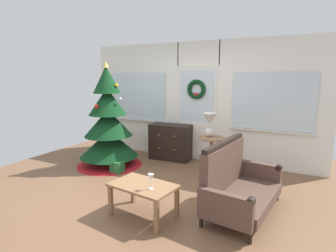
% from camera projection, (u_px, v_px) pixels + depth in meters
% --- Properties ---
extents(ground_plane, '(6.76, 6.76, 0.00)m').
position_uv_depth(ground_plane, '(150.00, 194.00, 4.20)').
color(ground_plane, brown).
extents(back_wall_with_door, '(5.20, 0.19, 2.55)m').
position_uv_depth(back_wall_with_door, '(198.00, 102.00, 5.80)').
color(back_wall_with_door, white).
rests_on(back_wall_with_door, ground).
extents(christmas_tree, '(1.34, 1.34, 2.11)m').
position_uv_depth(christmas_tree, '(108.00, 128.00, 5.45)').
color(christmas_tree, '#4C331E').
rests_on(christmas_tree, ground).
extents(dresser_cabinet, '(0.92, 0.49, 0.78)m').
position_uv_depth(dresser_cabinet, '(171.00, 142.00, 5.93)').
color(dresser_cabinet, black).
rests_on(dresser_cabinet, ground).
extents(settee_sofa, '(0.88, 1.48, 0.96)m').
position_uv_depth(settee_sofa, '(236.00, 184.00, 3.63)').
color(settee_sofa, black).
rests_on(settee_sofa, ground).
extents(side_table, '(0.50, 0.48, 0.73)m').
position_uv_depth(side_table, '(211.00, 149.00, 4.90)').
color(side_table, '#8E6642').
rests_on(side_table, ground).
extents(table_lamp, '(0.28, 0.28, 0.44)m').
position_uv_depth(table_lamp, '(210.00, 122.00, 4.87)').
color(table_lamp, silver).
rests_on(table_lamp, side_table).
extents(coffee_table, '(0.90, 0.63, 0.44)m').
position_uv_depth(coffee_table, '(143.00, 189.00, 3.48)').
color(coffee_table, '#8E6642').
rests_on(coffee_table, ground).
extents(wine_glass, '(0.08, 0.08, 0.20)m').
position_uv_depth(wine_glass, '(151.00, 178.00, 3.30)').
color(wine_glass, silver).
rests_on(wine_glass, coffee_table).
extents(gift_box, '(0.22, 0.20, 0.22)m').
position_uv_depth(gift_box, '(117.00, 167.00, 5.13)').
color(gift_box, '#266633').
rests_on(gift_box, ground).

